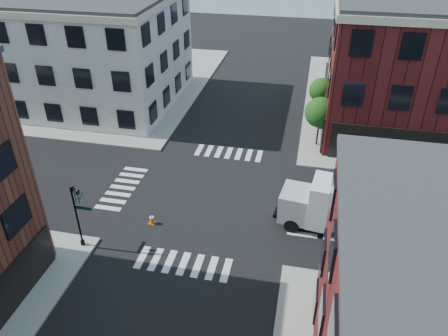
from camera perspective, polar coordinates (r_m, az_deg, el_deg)
ground at (r=32.78m, az=-1.82°, el=-4.01°), size 120.00×120.00×0.00m
sidewalk_ne at (r=52.54m, az=27.24°, el=6.88°), size 30.00×30.00×0.15m
sidewalk_nw at (r=57.54m, az=-17.73°, el=10.93°), size 30.00×30.00×0.15m
building_nw at (r=50.83m, az=-19.33°, el=14.49°), size 22.00×16.00×11.00m
tree_near at (r=39.18m, az=12.52°, el=6.90°), size 2.69×2.69×4.49m
tree_far at (r=44.82m, az=12.66°, el=9.71°), size 2.43×2.43×4.07m
signal_pole at (r=28.41m, az=-18.56°, el=-5.19°), size 1.29×1.24×4.60m
box_truck at (r=29.62m, az=15.49°, el=-5.15°), size 8.42×3.47×3.72m
traffic_cone at (r=30.63m, az=-9.42°, el=-6.57°), size 0.47×0.47×0.79m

